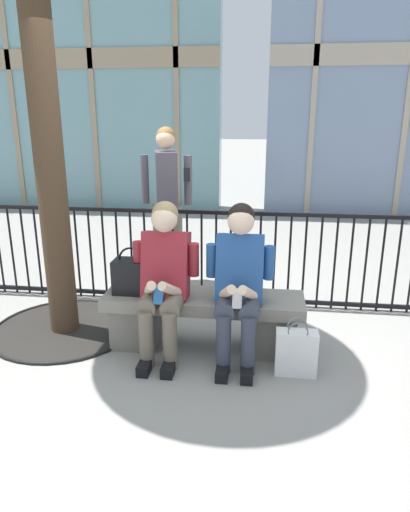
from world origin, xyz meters
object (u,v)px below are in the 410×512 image
object	(u,v)px
shopping_bag	(296,352)
seated_person_with_phone	(164,276)
bystander_at_railing	(167,195)
handbag_on_bench	(132,276)
seated_person_companion	(239,279)
stone_bench	(203,316)

from	to	relation	value
shopping_bag	seated_person_with_phone	bearing A→B (deg)	168.76
seated_person_with_phone	bystander_at_railing	xyz separation A→B (m)	(-0.30, 1.59, 0.35)
seated_person_with_phone	handbag_on_bench	bearing A→B (deg)	157.76
seated_person_companion	bystander_at_railing	world-z (taller)	bystander_at_railing
stone_bench	seated_person_companion	xyz separation A→B (m)	(0.29, -0.13, 0.38)
handbag_on_bench	bystander_at_railing	xyz separation A→B (m)	(-0.01, 1.47, 0.41)
seated_person_companion	bystander_at_railing	distance (m)	1.85
stone_bench	seated_person_with_phone	xyz separation A→B (m)	(-0.29, -0.13, 0.38)
seated_person_companion	bystander_at_railing	bearing A→B (deg)	119.12
seated_person_with_phone	handbag_on_bench	world-z (taller)	seated_person_with_phone
handbag_on_bench	shopping_bag	xyz separation A→B (m)	(1.31, -0.32, -0.42)
bystander_at_railing	seated_person_companion	bearing A→B (deg)	-60.88
bystander_at_railing	stone_bench	bearing A→B (deg)	-67.83
shopping_bag	bystander_at_railing	distance (m)	2.37
seated_person_with_phone	bystander_at_railing	distance (m)	1.65
stone_bench	handbag_on_bench	size ratio (longest dim) A/B	4.17
shopping_bag	seated_person_companion	bearing A→B (deg)	155.28
shopping_bag	bystander_at_railing	bearing A→B (deg)	126.50
handbag_on_bench	seated_person_with_phone	bearing A→B (deg)	-22.24
stone_bench	bystander_at_railing	bearing A→B (deg)	112.17
seated_person_with_phone	shopping_bag	bearing A→B (deg)	-11.24
seated_person_with_phone	seated_person_companion	xyz separation A→B (m)	(0.58, 0.00, 0.00)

